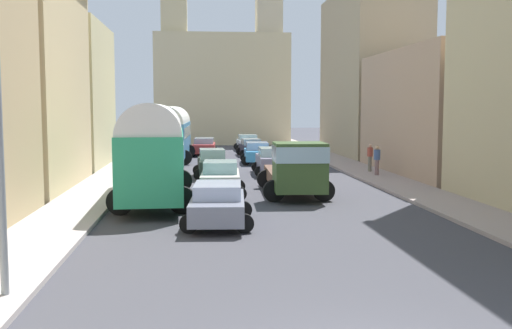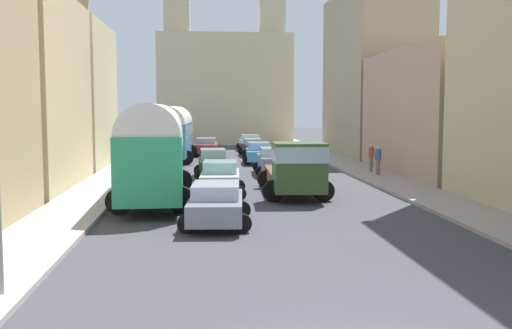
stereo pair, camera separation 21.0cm
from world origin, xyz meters
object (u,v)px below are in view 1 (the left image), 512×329
Objects in this scene: parked_bus_1 at (171,131)px; car_5 at (220,179)px; car_0 at (272,161)px; car_4 at (218,204)px; car_3 at (248,142)px; car_1 at (257,153)px; car_7 at (204,146)px; parked_bus_0 at (154,147)px; pedestrian_0 at (370,157)px; car_2 at (251,147)px; car_6 at (212,163)px; pedestrian_1 at (377,159)px; streetlamp_near at (12,97)px; cargo_truck_0 at (296,168)px.

parked_bus_1 is 2.48× the size of car_5.
car_0 is 15.26m from car_4.
car_4 is (-3.83, -34.07, -0.02)m from car_3.
car_7 is at bearing 115.95° from car_1.
pedestrian_0 is at bearing 38.10° from parked_bus_0.
car_3 is (0.39, 12.49, -0.01)m from car_1.
car_3 is (6.39, 9.99, -1.45)m from parked_bus_1.
pedestrian_0 reaches higher than car_0.
car_6 reaches higher than car_2.
car_5 is 2.24× the size of pedestrian_0.
car_1 is 10.65m from pedestrian_1.
parked_bus_0 is at bearing -122.41° from car_0.
parked_bus_1 is 10.96m from car_6.
car_2 is at bearing 31.79° from parked_bus_1.
car_2 is 1.16× the size of car_6.
pedestrian_0 is at bearing 57.17° from car_4.
cargo_truck_0 is at bearing 59.48° from streetlamp_near.
pedestrian_0 is 26.01m from streetlamp_near.
car_2 is 14.56m from pedestrian_0.
parked_bus_0 reaches higher than car_4.
car_6 is at bearing 72.72° from parked_bus_0.
car_1 reaches higher than car_2.
parked_bus_0 is at bearing 81.84° from streetlamp_near.
car_5 is at bearing 87.04° from car_4.
car_2 is at bearing -92.42° from car_3.
parked_bus_1 is at bearing 90.38° from parked_bus_0.
car_0 is at bearing -75.10° from car_7.
parked_bus_1 is 5.55× the size of pedestrian_0.
parked_bus_0 is at bearing -141.90° from pedestrian_0.
car_5 is at bearing -88.86° from car_7.
car_7 is (-3.75, 14.09, -0.06)m from car_0.
parked_bus_0 is at bearing -147.72° from pedestrian_1.
parked_bus_1 is 18.02m from car_5.
car_2 is (6.13, 3.80, -1.47)m from parked_bus_1.
car_0 is at bearing -90.61° from car_3.
parked_bus_0 is 13.85m from pedestrian_1.
cargo_truck_0 is 1.67× the size of car_7.
cargo_truck_0 is 15.74m from car_1.
car_6 is at bearing -160.09° from car_0.
pedestrian_0 is at bearing -49.86° from car_1.
car_3 reaches higher than car_7.
car_1 is 1.08× the size of car_5.
car_1 is 0.98× the size of car_2.
parked_bus_0 is 5.51× the size of pedestrian_0.
car_6 is (-0.18, 7.21, 0.00)m from car_5.
car_2 is 16.26m from pedestrian_1.
parked_bus_1 is at bearing 108.53° from cargo_truck_0.
pedestrian_1 is (9.09, -0.92, 0.23)m from car_6.
car_7 reaches higher than car_2.
car_3 is (0.27, 28.22, -0.55)m from cargo_truck_0.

